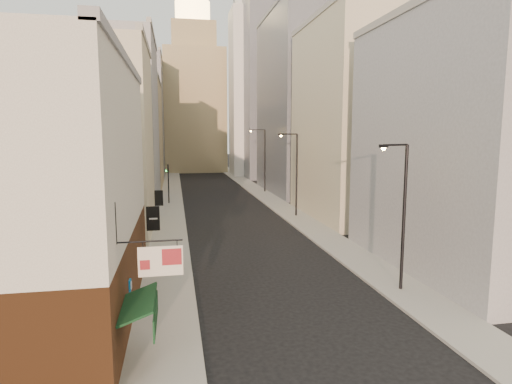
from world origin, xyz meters
name	(u,v)px	position (x,y,z in m)	size (l,w,h in m)	color
sidewalk_left	(172,190)	(-6.50, 55.00, 0.07)	(3.00, 140.00, 0.15)	#9C988D
sidewalk_right	(254,188)	(6.50, 55.00, 0.07)	(3.00, 140.00, 0.15)	#9C988D
near_building_left	(66,191)	(-10.99, 9.00, 6.02)	(8.30, 23.04, 12.30)	#573118
left_bldg_beige	(101,143)	(-12.00, 26.00, 8.00)	(8.00, 12.00, 16.00)	#BCB191
left_bldg_grey	(123,124)	(-12.00, 42.00, 10.00)	(8.00, 16.00, 20.00)	gray
left_bldg_tan	(136,136)	(-12.00, 60.00, 8.50)	(8.00, 18.00, 17.00)	tan
left_bldg_wingrid	(144,118)	(-12.00, 80.00, 12.00)	(8.00, 20.00, 24.00)	gray
right_bldg_grey	(461,145)	(12.00, 12.00, 8.00)	(8.00, 16.00, 16.00)	gray
right_bldg_beige	(349,122)	(12.00, 30.00, 10.00)	(8.00, 16.00, 20.00)	#BCB191
right_bldg_wingrid	(296,105)	(12.00, 50.00, 13.00)	(8.00, 20.00, 26.00)	gray
highrise	(287,53)	(18.00, 78.00, 25.66)	(21.00, 23.00, 51.20)	gray
clock_tower	(194,97)	(-1.00, 92.00, 17.63)	(14.00, 14.00, 44.90)	tan
white_tower	(250,87)	(10.00, 78.00, 18.61)	(8.00, 8.00, 41.50)	silver
streetlamp_near	(402,209)	(6.12, 8.61, 4.68)	(2.05, 0.91, 8.20)	black
streetlamp_mid	(295,170)	(6.44, 30.79, 5.02)	(2.25, 0.82, 8.80)	black
streetlamp_far	(263,157)	(7.15, 50.50, 5.40)	(2.47, 0.56, 9.45)	black
traffic_light_left	(168,177)	(-6.76, 41.82, 3.45)	(0.53, 0.40, 5.00)	black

